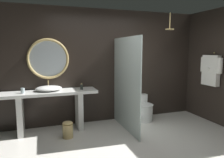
# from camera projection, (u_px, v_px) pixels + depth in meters

# --- Properties ---
(ground_plane) EXTENTS (5.76, 5.76, 0.00)m
(ground_plane) POSITION_uv_depth(u_px,v_px,m) (142.00, 156.00, 3.36)
(ground_plane) COLOR silver
(back_wall_panel) EXTENTS (4.80, 0.10, 2.60)m
(back_wall_panel) POSITION_uv_depth(u_px,v_px,m) (106.00, 66.00, 4.96)
(back_wall_panel) COLOR black
(back_wall_panel) RESTS_ON ground_plane
(side_wall_right) EXTENTS (0.10, 2.47, 2.60)m
(side_wall_right) POSITION_uv_depth(u_px,v_px,m) (223.00, 67.00, 4.65)
(side_wall_right) COLOR black
(side_wall_right) RESTS_ON ground_plane
(vanity_counter) EXTENTS (1.89, 0.52, 0.85)m
(vanity_counter) POSITION_uv_depth(u_px,v_px,m) (51.00, 104.00, 4.32)
(vanity_counter) COLOR silver
(vanity_counter) RESTS_ON ground_plane
(vessel_sink) EXTENTS (0.53, 0.43, 0.19)m
(vessel_sink) POSITION_uv_depth(u_px,v_px,m) (49.00, 88.00, 4.31)
(vessel_sink) COLOR white
(vessel_sink) RESTS_ON vanity_counter
(tumbler_cup) EXTENTS (0.08, 0.08, 0.10)m
(tumbler_cup) POSITION_uv_depth(u_px,v_px,m) (23.00, 91.00, 4.08)
(tumbler_cup) COLOR silver
(tumbler_cup) RESTS_ON vanity_counter
(soap_dispenser) EXTENTS (0.06, 0.06, 0.13)m
(soap_dispenser) POSITION_uv_depth(u_px,v_px,m) (82.00, 87.00, 4.46)
(soap_dispenser) COLOR #282D28
(soap_dispenser) RESTS_ON vanity_counter
(round_wall_mirror) EXTENTS (0.86, 0.05, 0.86)m
(round_wall_mirror) POSITION_uv_depth(u_px,v_px,m) (48.00, 59.00, 4.42)
(round_wall_mirror) COLOR tan
(shower_glass_panel) EXTENTS (0.02, 1.38, 1.94)m
(shower_glass_panel) POSITION_uv_depth(u_px,v_px,m) (126.00, 84.00, 4.37)
(shower_glass_panel) COLOR silver
(shower_glass_panel) RESTS_ON ground_plane
(rain_shower_head) EXTENTS (0.19, 0.19, 0.37)m
(rain_shower_head) POSITION_uv_depth(u_px,v_px,m) (170.00, 27.00, 4.70)
(rain_shower_head) COLOR tan
(hanging_bathrobe) EXTENTS (0.20, 0.60, 0.76)m
(hanging_bathrobe) POSITION_uv_depth(u_px,v_px,m) (211.00, 69.00, 4.79)
(hanging_bathrobe) COLOR tan
(toilet) EXTENTS (0.44, 0.60, 0.59)m
(toilet) POSITION_uv_depth(u_px,v_px,m) (142.00, 110.00, 5.06)
(toilet) COLOR white
(toilet) RESTS_ON ground_plane
(waste_bin) EXTENTS (0.20, 0.20, 0.32)m
(waste_bin) POSITION_uv_depth(u_px,v_px,m) (68.00, 129.00, 4.04)
(waste_bin) COLOR tan
(waste_bin) RESTS_ON ground_plane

